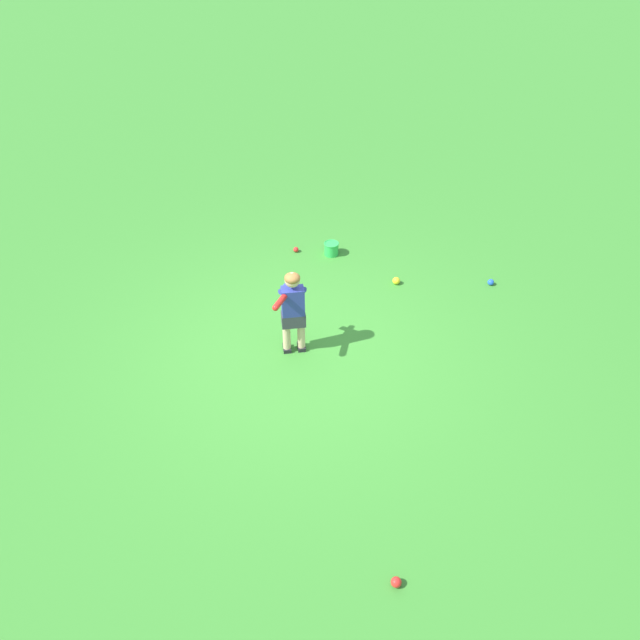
# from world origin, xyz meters

# --- Properties ---
(ground_plane) EXTENTS (40.00, 40.00, 0.00)m
(ground_plane) POSITION_xyz_m (0.00, 0.00, 0.00)
(ground_plane) COLOR #38842D
(child_batter) EXTENTS (0.61, 0.36, 1.08)m
(child_batter) POSITION_xyz_m (-0.03, -0.07, 0.65)
(child_batter) COLOR #232328
(child_batter) RESTS_ON ground
(play_ball_midfield) EXTENTS (0.08, 0.08, 0.08)m
(play_ball_midfield) POSITION_xyz_m (-2.20, -0.14, 0.04)
(play_ball_midfield) COLOR red
(play_ball_midfield) RESTS_ON ground
(play_ball_center_lawn) EXTENTS (0.10, 0.10, 0.10)m
(play_ball_center_lawn) POSITION_xyz_m (-1.41, 1.24, 0.05)
(play_ball_center_lawn) COLOR yellow
(play_ball_center_lawn) RESTS_ON ground
(play_ball_behind_batter) EXTENTS (0.09, 0.09, 0.09)m
(play_ball_behind_batter) POSITION_xyz_m (2.90, 0.90, 0.04)
(play_ball_behind_batter) COLOR red
(play_ball_behind_batter) RESTS_ON ground
(play_ball_near_batter) EXTENTS (0.08, 0.08, 0.08)m
(play_ball_near_batter) POSITION_xyz_m (-1.41, 2.50, 0.04)
(play_ball_near_batter) COLOR blue
(play_ball_near_batter) RESTS_ON ground
(toy_bucket) EXTENTS (0.22, 0.22, 0.19)m
(toy_bucket) POSITION_xyz_m (-2.14, 0.37, 0.10)
(toy_bucket) COLOR green
(toy_bucket) RESTS_ON ground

